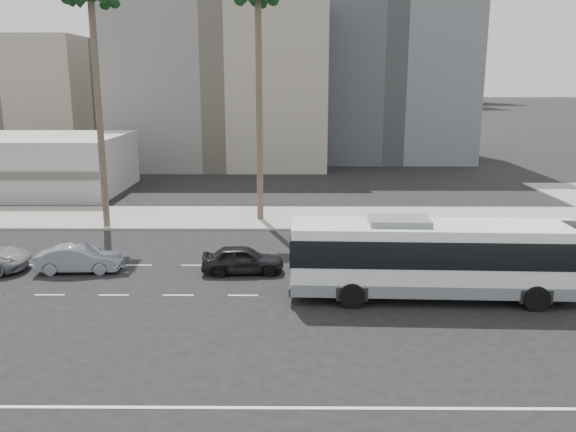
{
  "coord_description": "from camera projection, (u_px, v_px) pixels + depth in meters",
  "views": [
    {
      "loc": [
        -3.73,
        -25.34,
        9.68
      ],
      "look_at": [
        -3.94,
        4.0,
        2.87
      ],
      "focal_mm": 36.22,
      "sensor_mm": 36.0,
      "label": 1
    }
  ],
  "objects": [
    {
      "name": "car_a",
      "position": [
        243.0,
        259.0,
        29.98
      ],
      "size": [
        1.9,
        4.3,
        1.44
      ],
      "primitive_type": "imported",
      "rotation": [
        0.0,
        0.0,
        1.62
      ],
      "color": "black",
      "rests_on": "ground"
    },
    {
      "name": "civic_tower",
      "position": [
        296.0,
        15.0,
        261.59
      ],
      "size": [
        42.0,
        42.0,
        129.0
      ],
      "color": "#B8B4A8",
      "rests_on": "ground"
    },
    {
      "name": "sidewalk_north",
      "position": [
        344.0,
        218.0,
        41.93
      ],
      "size": [
        120.0,
        7.0,
        0.15
      ],
      "primitive_type": "cube",
      "color": "gray",
      "rests_on": "ground"
    },
    {
      "name": "city_bus",
      "position": [
        435.0,
        256.0,
        26.25
      ],
      "size": [
        13.11,
        3.37,
        3.74
      ],
      "rotation": [
        0.0,
        0.0,
        -0.04
      ],
      "color": "silver",
      "rests_on": "ground"
    },
    {
      "name": "midrise_gray_center",
      "position": [
        383.0,
        55.0,
        74.5
      ],
      "size": [
        20.0,
        20.0,
        26.0
      ],
      "primitive_type": "cube",
      "color": "#4C4E54",
      "rests_on": "ground"
    },
    {
      "name": "midrise_beige_far",
      "position": [
        24.0,
        99.0,
        74.12
      ],
      "size": [
        18.0,
        16.0,
        15.0
      ],
      "primitive_type": "cube",
      "color": "gray",
      "rests_on": "ground"
    },
    {
      "name": "ground",
      "position": [
        372.0,
        296.0,
        26.85
      ],
      "size": [
        700.0,
        700.0,
        0.0
      ],
      "primitive_type": "plane",
      "color": "black",
      "rests_on": "ground"
    },
    {
      "name": "highrise_right",
      "position": [
        409.0,
        19.0,
        242.65
      ],
      "size": [
        26.0,
        26.0,
        70.0
      ],
      "primitive_type": "cube",
      "color": "slate",
      "rests_on": "ground"
    },
    {
      "name": "highrise_far",
      "position": [
        449.0,
        37.0,
        272.83
      ],
      "size": [
        22.0,
        22.0,
        60.0
      ],
      "primitive_type": "cube",
      "color": "slate",
      "rests_on": "ground"
    },
    {
      "name": "midrise_beige_west",
      "position": [
        222.0,
        87.0,
        68.73
      ],
      "size": [
        24.0,
        18.0,
        18.0
      ],
      "primitive_type": "cube",
      "color": "gray",
      "rests_on": "ground"
    },
    {
      "name": "car_b",
      "position": [
        79.0,
        259.0,
        30.13
      ],
      "size": [
        1.7,
        4.34,
        1.41
      ],
      "primitive_type": "imported",
      "rotation": [
        0.0,
        0.0,
        1.62
      ],
      "color": "slate",
      "rests_on": "ground"
    }
  ]
}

